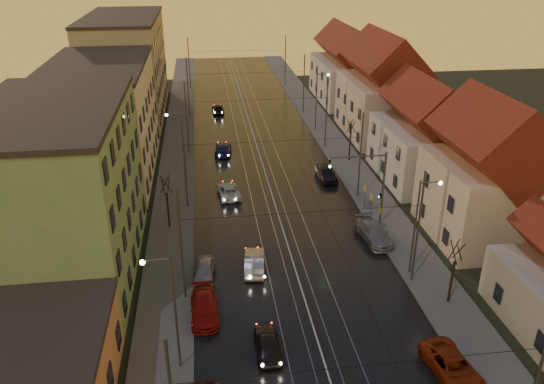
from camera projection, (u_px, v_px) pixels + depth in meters
name	position (u px, v px, depth m)	size (l,w,h in m)	color
ground	(329.00, 377.00, 31.67)	(160.00, 160.00, 0.00)	black
road	(257.00, 147.00, 67.59)	(16.00, 120.00, 0.04)	black
sidewalk_left	(178.00, 151.00, 66.37)	(4.00, 120.00, 0.15)	#4C4C4C
sidewalk_right	(334.00, 144.00, 68.77)	(4.00, 120.00, 0.15)	#4C4C4C
tram_rail_0	(240.00, 148.00, 67.31)	(0.06, 120.00, 0.03)	gray
tram_rail_1	(251.00, 147.00, 67.49)	(0.06, 120.00, 0.03)	gray
tram_rail_2	(263.00, 147.00, 67.67)	(0.06, 120.00, 0.03)	gray
tram_rail_3	(274.00, 146.00, 67.84)	(0.06, 120.00, 0.03)	gray
apartment_left_1	(60.00, 196.00, 39.40)	(10.00, 18.00, 13.00)	#64925D
apartment_left_2	(103.00, 122.00, 57.58)	(10.00, 20.00, 12.00)	beige
apartment_left_3	(127.00, 67.00, 78.71)	(10.00, 24.00, 14.00)	tan
house_right_1	(487.00, 179.00, 44.88)	(8.67, 10.20, 10.80)	beige
house_right_2	(426.00, 138.00, 56.89)	(9.18, 12.24, 9.20)	beige
house_right_3	(382.00, 93.00, 69.88)	(9.18, 14.28, 11.50)	beige
house_right_4	(347.00, 70.00, 86.36)	(9.18, 16.32, 10.00)	beige
catenary_pole_r_0	(537.00, 380.00, 25.41)	(0.16, 0.16, 9.00)	#595B60
catenary_pole_l_1	(181.00, 245.00, 36.82)	(0.16, 0.16, 9.00)	#595B60
catenary_pole_r_1	(418.00, 230.00, 38.88)	(0.16, 0.16, 9.00)	#595B60
catenary_pole_l_2	(185.00, 165.00, 50.30)	(0.16, 0.16, 9.00)	#595B60
catenary_pole_r_2	(360.00, 156.00, 52.36)	(0.16, 0.16, 9.00)	#595B60
catenary_pole_l_3	(187.00, 119.00, 63.77)	(0.16, 0.16, 9.00)	#595B60
catenary_pole_r_3	(326.00, 113.00, 65.83)	(0.16, 0.16, 9.00)	#595B60
catenary_pole_l_4	(188.00, 88.00, 77.24)	(0.16, 0.16, 9.00)	#595B60
catenary_pole_r_4	(304.00, 85.00, 79.30)	(0.16, 0.16, 9.00)	#595B60
catenary_pole_l_5	(189.00, 64.00, 93.41)	(0.16, 0.16, 9.00)	#595B60
catenary_pole_r_5	(285.00, 61.00, 95.47)	(0.16, 0.16, 9.00)	#595B60
street_lamp_0	(169.00, 303.00, 30.31)	(1.75, 0.32, 8.00)	#595B60
street_lamp_1	(420.00, 218.00, 39.68)	(1.75, 0.32, 8.00)	#595B60
street_lamp_2	(181.00, 140.00, 55.46)	(1.75, 0.32, 8.00)	#595B60
street_lamp_3	(319.00, 96.00, 72.01)	(1.75, 0.32, 8.00)	#595B60
traffic_light_mast	(373.00, 180.00, 46.85)	(5.30, 0.32, 7.20)	#595B60
bare_tree_0	(168.00, 203.00, 47.36)	(1.09, 1.09, 5.11)	black
bare_tree_1	(453.00, 274.00, 37.23)	(1.09, 1.09, 5.11)	black
bare_tree_2	(350.00, 141.00, 62.41)	(1.09, 1.09, 5.11)	black
driving_car_0	(268.00, 344.00, 33.39)	(1.54, 3.83, 1.31)	black
driving_car_1	(254.00, 262.00, 41.90)	(1.51, 4.33, 1.43)	#96959A
driving_car_2	(229.00, 191.00, 54.23)	(2.07, 4.49, 1.25)	#B9B9B9
driving_car_3	(223.00, 149.00, 65.24)	(1.90, 4.67, 1.36)	navy
driving_car_4	(218.00, 109.00, 81.18)	(1.67, 4.16, 1.42)	black
parked_left_2	(204.00, 308.00, 36.67)	(1.88, 4.64, 1.35)	maroon
parked_left_3	(204.00, 270.00, 40.93)	(1.53, 3.81, 1.30)	#A1A0A6
parked_right_0	(453.00, 367.00, 31.47)	(2.27, 4.93, 1.37)	maroon
parked_right_1	(374.00, 233.00, 46.09)	(2.06, 5.07, 1.47)	gray
parked_right_2	(326.00, 173.00, 58.00)	(1.79, 4.45, 1.52)	black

